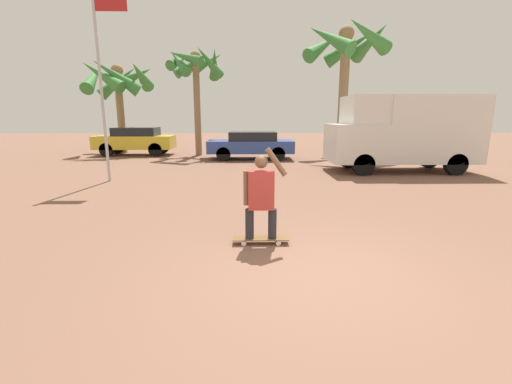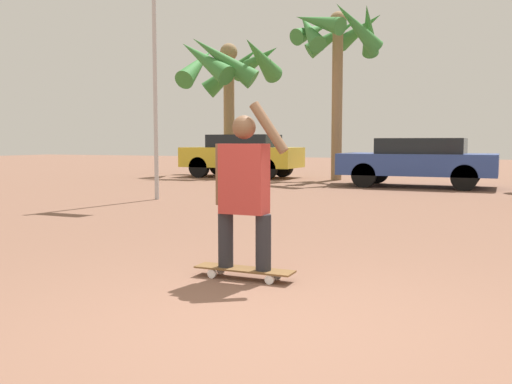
{
  "view_description": "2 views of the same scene",
  "coord_description": "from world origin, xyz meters",
  "px_view_note": "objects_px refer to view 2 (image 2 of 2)",
  "views": [
    {
      "loc": [
        -0.96,
        -4.14,
        2.08
      ],
      "look_at": [
        -0.82,
        1.75,
        0.77
      ],
      "focal_mm": 24.0,
      "sensor_mm": 36.0,
      "label": 1
    },
    {
      "loc": [
        1.39,
        -3.39,
        1.24
      ],
      "look_at": [
        -1.06,
        2.22,
        0.7
      ],
      "focal_mm": 40.0,
      "sensor_mm": 36.0,
      "label": 2
    }
  ],
  "objects_px": {
    "parked_car_blue": "(418,160)",
    "palm_tree_far_left": "(229,66)",
    "flagpole": "(158,35)",
    "person_skateboarder": "(244,184)",
    "parked_car_yellow": "(242,154)",
    "skateboard": "(244,270)",
    "palm_tree_center_background": "(337,38)"
  },
  "relations": [
    {
      "from": "palm_tree_center_background",
      "to": "palm_tree_far_left",
      "type": "relative_size",
      "value": 1.07
    },
    {
      "from": "palm_tree_far_left",
      "to": "flagpole",
      "type": "distance_m",
      "value": 9.45
    },
    {
      "from": "person_skateboarder",
      "to": "palm_tree_center_background",
      "type": "relative_size",
      "value": 0.27
    },
    {
      "from": "flagpole",
      "to": "palm_tree_far_left",
      "type": "bearing_deg",
      "value": 107.13
    },
    {
      "from": "palm_tree_center_background",
      "to": "palm_tree_far_left",
      "type": "height_order",
      "value": "palm_tree_center_background"
    },
    {
      "from": "parked_car_yellow",
      "to": "palm_tree_far_left",
      "type": "relative_size",
      "value": 0.79
    },
    {
      "from": "palm_tree_far_left",
      "to": "flagpole",
      "type": "relative_size",
      "value": 0.87
    },
    {
      "from": "parked_car_blue",
      "to": "palm_tree_far_left",
      "type": "height_order",
      "value": "palm_tree_far_left"
    },
    {
      "from": "palm_tree_far_left",
      "to": "flagpole",
      "type": "bearing_deg",
      "value": -72.87
    },
    {
      "from": "parked_car_yellow",
      "to": "palm_tree_center_background",
      "type": "distance_m",
      "value": 5.06
    },
    {
      "from": "person_skateboarder",
      "to": "palm_tree_far_left",
      "type": "bearing_deg",
      "value": 116.67
    },
    {
      "from": "person_skateboarder",
      "to": "palm_tree_center_background",
      "type": "bearing_deg",
      "value": 102.25
    },
    {
      "from": "parked_car_yellow",
      "to": "palm_tree_far_left",
      "type": "xyz_separation_m",
      "value": [
        -1.11,
        1.26,
        3.26
      ]
    },
    {
      "from": "palm_tree_far_left",
      "to": "palm_tree_center_background",
      "type": "bearing_deg",
      "value": -16.56
    },
    {
      "from": "person_skateboarder",
      "to": "palm_tree_center_background",
      "type": "distance_m",
      "value": 14.25
    },
    {
      "from": "skateboard",
      "to": "person_skateboarder",
      "type": "xyz_separation_m",
      "value": [
        -0.0,
        0.0,
        0.78
      ]
    },
    {
      "from": "person_skateboarder",
      "to": "palm_tree_far_left",
      "type": "distance_m",
      "value": 16.86
    },
    {
      "from": "parked_car_yellow",
      "to": "flagpole",
      "type": "bearing_deg",
      "value": -77.85
    },
    {
      "from": "person_skateboarder",
      "to": "parked_car_blue",
      "type": "bearing_deg",
      "value": 90.22
    },
    {
      "from": "skateboard",
      "to": "parked_car_yellow",
      "type": "height_order",
      "value": "parked_car_yellow"
    },
    {
      "from": "parked_car_blue",
      "to": "palm_tree_far_left",
      "type": "relative_size",
      "value": 0.8
    },
    {
      "from": "person_skateboarder",
      "to": "flagpole",
      "type": "distance_m",
      "value": 7.87
    },
    {
      "from": "skateboard",
      "to": "flagpole",
      "type": "distance_m",
      "value": 8.17
    },
    {
      "from": "skateboard",
      "to": "parked_car_blue",
      "type": "relative_size",
      "value": 0.22
    },
    {
      "from": "parked_car_yellow",
      "to": "flagpole",
      "type": "relative_size",
      "value": 0.69
    },
    {
      "from": "parked_car_blue",
      "to": "flagpole",
      "type": "relative_size",
      "value": 0.69
    },
    {
      "from": "parked_car_blue",
      "to": "parked_car_yellow",
      "type": "height_order",
      "value": "parked_car_yellow"
    },
    {
      "from": "person_skateboarder",
      "to": "flagpole",
      "type": "xyz_separation_m",
      "value": [
        -4.65,
        5.78,
        2.64
      ]
    },
    {
      "from": "parked_car_yellow",
      "to": "person_skateboarder",
      "type": "bearing_deg",
      "value": -64.97
    },
    {
      "from": "parked_car_blue",
      "to": "palm_tree_center_background",
      "type": "xyz_separation_m",
      "value": [
        -2.88,
        1.84,
        3.82
      ]
    },
    {
      "from": "palm_tree_far_left",
      "to": "skateboard",
      "type": "bearing_deg",
      "value": -63.33
    },
    {
      "from": "skateboard",
      "to": "person_skateboarder",
      "type": "bearing_deg",
      "value": 180.0
    }
  ]
}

